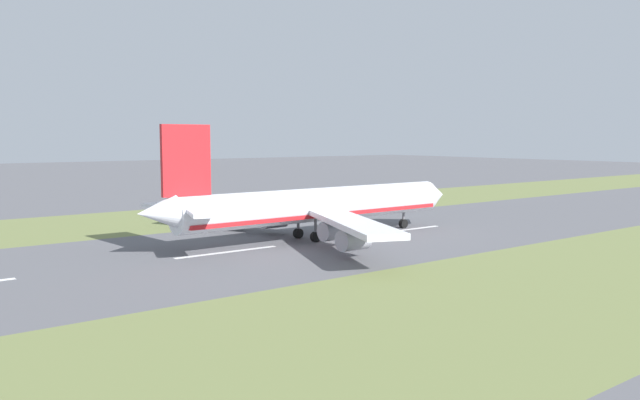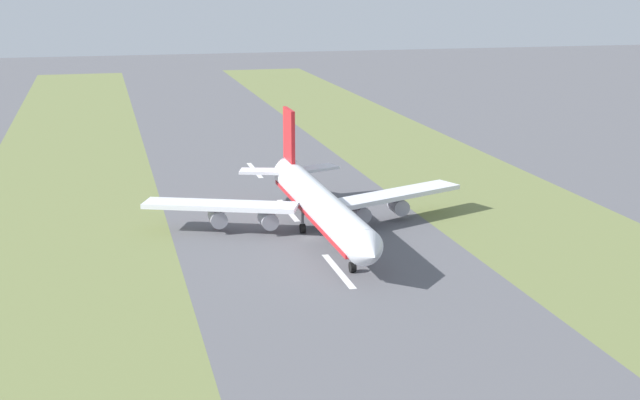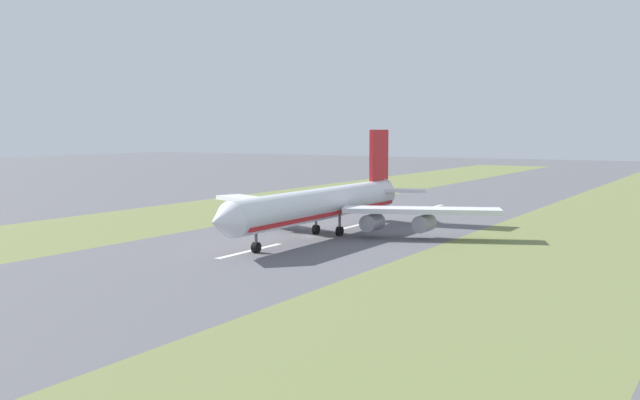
# 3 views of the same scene
# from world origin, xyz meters

# --- Properties ---
(ground_plane) EXTENTS (800.00, 800.00, 0.00)m
(ground_plane) POSITION_xyz_m (0.00, 0.00, 0.00)
(ground_plane) COLOR #56565B
(grass_median_west) EXTENTS (40.00, 600.00, 0.01)m
(grass_median_west) POSITION_xyz_m (-45.00, 0.00, 0.00)
(grass_median_west) COLOR olive
(grass_median_west) RESTS_ON ground
(grass_median_east) EXTENTS (40.00, 600.00, 0.01)m
(grass_median_east) POSITION_xyz_m (45.00, 0.00, 0.00)
(grass_median_east) COLOR olive
(grass_median_east) RESTS_ON ground
(centreline_dash_near) EXTENTS (1.20, 18.00, 0.01)m
(centreline_dash_near) POSITION_xyz_m (0.00, -60.46, 0.01)
(centreline_dash_near) COLOR silver
(centreline_dash_near) RESTS_ON ground
(centreline_dash_mid) EXTENTS (1.20, 18.00, 0.01)m
(centreline_dash_mid) POSITION_xyz_m (0.00, -20.46, 0.01)
(centreline_dash_mid) COLOR silver
(centreline_dash_mid) RESTS_ON ground
(centreline_dash_far) EXTENTS (1.20, 18.00, 0.01)m
(centreline_dash_far) POSITION_xyz_m (0.00, 19.54, 0.01)
(centreline_dash_far) COLOR silver
(centreline_dash_far) RESTS_ON ground
(airplane_main_jet) EXTENTS (64.13, 67.05, 20.20)m
(airplane_main_jet) POSITION_xyz_m (-1.85, -2.37, 6.02)
(airplane_main_jet) COLOR silver
(airplane_main_jet) RESTS_ON ground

